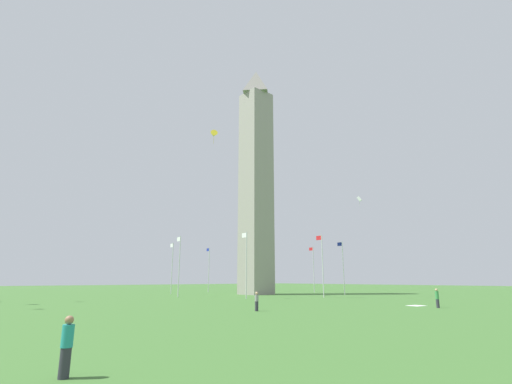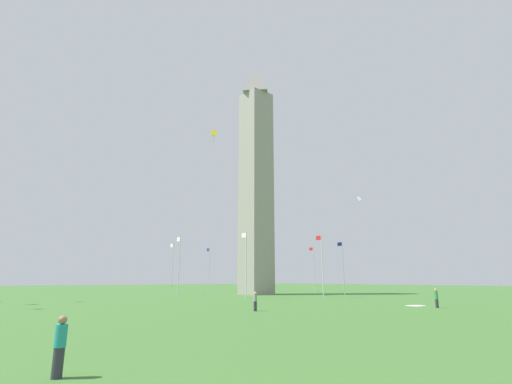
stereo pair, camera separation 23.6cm
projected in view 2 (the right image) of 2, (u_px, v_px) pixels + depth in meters
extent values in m
plane|color=#3D6B2D|center=(256.00, 294.00, 66.82)|extent=(260.00, 260.00, 0.00)
cube|color=gray|center=(256.00, 189.00, 71.18)|extent=(4.83, 4.83, 38.62)
pyramid|color=gray|center=(256.00, 84.00, 76.14)|extent=(4.83, 4.83, 5.27)
cylinder|color=silver|center=(209.00, 270.00, 79.48)|extent=(0.14, 0.14, 9.26)
cube|color=#1E2D99|center=(208.00, 250.00, 80.83)|extent=(1.00, 0.03, 0.64)
cylinder|color=silver|center=(172.00, 268.00, 69.23)|extent=(0.14, 0.14, 9.26)
cube|color=white|center=(172.00, 245.00, 70.58)|extent=(1.00, 0.03, 0.64)
cylinder|color=silver|center=(179.00, 266.00, 58.18)|extent=(0.14, 0.14, 9.26)
cube|color=white|center=(179.00, 239.00, 59.53)|extent=(1.00, 0.03, 0.64)
cylinder|color=silver|center=(246.00, 265.00, 52.80)|extent=(0.14, 0.14, 9.26)
cube|color=white|center=(244.00, 235.00, 54.16)|extent=(1.00, 0.03, 0.64)
cylinder|color=silver|center=(322.00, 266.00, 56.25)|extent=(0.14, 0.14, 9.26)
cube|color=red|center=(319.00, 238.00, 57.60)|extent=(1.00, 0.03, 0.64)
cylinder|color=silver|center=(343.00, 268.00, 66.50)|extent=(0.14, 0.14, 9.26)
cube|color=#1E2D99|center=(340.00, 244.00, 67.85)|extent=(1.00, 0.03, 0.64)
cylinder|color=silver|center=(314.00, 269.00, 77.55)|extent=(0.14, 0.14, 9.26)
cube|color=red|center=(311.00, 249.00, 78.90)|extent=(1.00, 0.03, 0.64)
cylinder|color=silver|center=(262.00, 270.00, 82.92)|extent=(0.14, 0.14, 9.26)
cube|color=white|center=(261.00, 251.00, 84.28)|extent=(1.00, 0.03, 0.64)
cylinder|color=#2D2D38|center=(437.00, 304.00, 35.54)|extent=(0.29, 0.29, 0.80)
cylinder|color=#388C47|center=(436.00, 295.00, 35.72)|extent=(0.32, 0.32, 0.74)
sphere|color=tan|center=(435.00, 290.00, 35.83)|extent=(0.24, 0.24, 0.24)
cylinder|color=#2D2D38|center=(255.00, 306.00, 32.05)|extent=(0.29, 0.29, 0.80)
cylinder|color=gray|center=(255.00, 298.00, 32.20)|extent=(0.32, 0.32, 0.55)
sphere|color=tan|center=(255.00, 293.00, 32.29)|extent=(0.24, 0.24, 0.24)
cylinder|color=#2D2D38|center=(58.00, 363.00, 10.36)|extent=(0.29, 0.29, 0.80)
cylinder|color=teal|center=(61.00, 336.00, 10.52)|extent=(0.32, 0.32, 0.61)
sphere|color=#936B4C|center=(63.00, 320.00, 10.61)|extent=(0.24, 0.24, 0.24)
cube|color=white|center=(359.00, 199.00, 62.41)|extent=(0.92, 0.78, 0.89)
cylinder|color=#A7A7A7|center=(359.00, 203.00, 62.25)|extent=(0.04, 0.04, 1.04)
cone|color=yellow|center=(214.00, 135.00, 66.79)|extent=(1.86, 1.77, 1.53)
cylinder|color=#A4921C|center=(214.00, 140.00, 66.56)|extent=(0.04, 0.04, 1.49)
cube|color=white|center=(415.00, 306.00, 38.42)|extent=(1.53, 1.90, 0.01)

